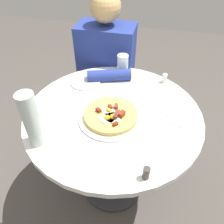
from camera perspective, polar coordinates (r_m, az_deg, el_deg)
The scene contains 13 objects.
ground_plane at distance 1.69m, azimuth 0.19°, elevation -18.05°, with size 6.00×6.00×0.00m, color #4C4742.
dining_table at distance 1.26m, azimuth 0.25°, elevation -5.60°, with size 0.90×0.90×0.70m.
person_seated at distance 1.71m, azimuth -1.32°, elevation 7.81°, with size 0.41×0.48×1.14m.
pizza_plate at distance 1.10m, azimuth -0.28°, elevation -1.36°, with size 0.32×0.32×0.01m, color white.
breakfast_pizza at distance 1.09m, azimuth -0.26°, elevation -0.71°, with size 0.26×0.26×0.05m.
bread_plate at distance 1.35m, azimuth -6.78°, elevation 7.66°, with size 0.18×0.18×0.01m, color silver.
napkin at distance 1.13m, azimuth 13.59°, elevation -1.57°, with size 0.17×0.14×0.00m, color white.
fork at distance 1.12m, azimuth 13.26°, elevation -1.93°, with size 0.18×0.01×0.01m, color silver.
knife at distance 1.14m, azimuth 13.99°, elevation -0.89°, with size 0.18×0.01×0.01m, color silver.
water_glass at distance 1.40m, azimuth 2.73°, elevation 11.96°, with size 0.07×0.07×0.13m, color silver.
water_bottle at distance 0.96m, azimuth -19.74°, elevation -1.95°, with size 0.07×0.07×0.26m, color silver.
salt_shaker at distance 1.37m, azimuth 13.25°, elevation 8.39°, with size 0.03×0.03×0.05m, color white.
pepper_shaker at distance 0.88m, azimuth 8.73°, elevation -15.14°, with size 0.03×0.03×0.06m, color #3F3833.
Camera 1 is at (-0.19, 0.83, 1.46)m, focal length 35.85 mm.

